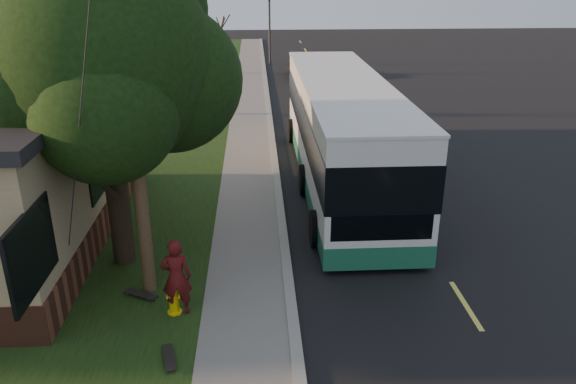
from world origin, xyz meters
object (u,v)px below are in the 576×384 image
object	(u,v)px
skateboard_spare	(141,294)
transit_bus	(342,129)
bare_tree_far	(222,46)
skateboarder	(176,277)
traffic_signal	(269,23)
fire_hydrant	(174,298)
bare_tree_near	(199,74)
skateboard_main	(169,358)
leafy_tree	(104,62)
utility_pole	(130,100)
distant_car	(304,65)

from	to	relation	value
skateboard_spare	transit_bus	bearing A→B (deg)	52.15
bare_tree_far	skateboarder	size ratio (longest dim) A/B	2.24
traffic_signal	skateboarder	bearing A→B (deg)	-95.04
fire_hydrant	skateboarder	bearing A→B (deg)	-1.36
bare_tree_near	traffic_signal	distance (m)	16.52
bare_tree_far	skateboard_main	world-z (taller)	bare_tree_far
fire_hydrant	bare_tree_far	world-z (taller)	bare_tree_far
leafy_tree	skateboard_main	distance (m)	6.82
traffic_signal	transit_bus	xyz separation A→B (m)	(1.78, -25.91, -1.22)
skateboarder	fire_hydrant	bearing A→B (deg)	-5.43
skateboarder	bare_tree_far	bearing A→B (deg)	-93.12
leafy_tree	bare_tree_far	size ratio (longest dim) A/B	1.94
bare_tree_near	utility_pole	bearing A→B (deg)	-89.34
bare_tree_near	traffic_signal	size ratio (longest dim) A/B	0.78
leafy_tree	utility_pole	bearing A→B (deg)	-62.40
leafy_tree	skateboard_spare	xyz separation A→B (m)	(0.70, -1.95, -5.04)
utility_pole	bare_tree_far	size ratio (longest dim) A/B	2.25
fire_hydrant	distant_car	world-z (taller)	distant_car
bare_tree_near	bare_tree_far	distance (m)	12.01
utility_pole	skateboard_spare	world-z (taller)	utility_pole
bare_tree_near	transit_bus	xyz separation A→B (m)	(5.78, -9.91, -0.21)
transit_bus	utility_pole	bearing A→B (deg)	-128.20
bare_tree_near	distant_car	distance (m)	12.19
bare_tree_near	bare_tree_far	world-z (taller)	bare_tree_near
traffic_signal	bare_tree_far	bearing A→B (deg)	-131.19
utility_pole	transit_bus	xyz separation A→B (m)	(5.58, 7.10, -2.69)
fire_hydrant	skateboard_spare	world-z (taller)	fire_hydrant
skateboard_spare	distant_car	size ratio (longest dim) A/B	0.17
fire_hydrant	skateboarder	distance (m)	0.55
skateboarder	distant_car	distance (m)	28.88
bare_tree_far	skateboard_main	size ratio (longest dim) A/B	4.65
traffic_signal	skateboard_main	xyz separation A→B (m)	(-3.00, -35.63, -3.04)
distant_car	skateboard_main	bearing A→B (deg)	-100.93
bare_tree_near	transit_bus	world-z (taller)	bare_tree_near
transit_bus	bare_tree_near	bearing A→B (deg)	120.25
bare_tree_far	skateboarder	world-z (taller)	bare_tree_far
fire_hydrant	traffic_signal	size ratio (longest dim) A/B	0.13
transit_bus	skateboarder	bearing A→B (deg)	-120.56
traffic_signal	skateboard_spare	size ratio (longest dim) A/B	6.38
fire_hydrant	leafy_tree	xyz separation A→B (m)	(-1.57, 2.65, 4.73)
utility_pole	skateboard_main	size ratio (longest dim) A/B	10.47
skateboard_main	distant_car	xyz separation A→B (m)	(5.23, 30.03, 0.71)
bare_tree_near	transit_bus	size ratio (longest dim) A/B	0.32
utility_pole	bare_tree_far	bearing A→B (deg)	89.40
bare_tree_near	skateboard_main	bearing A→B (deg)	-87.08
transit_bus	skateboarder	size ratio (longest dim) A/B	7.50
utility_pole	transit_bus	distance (m)	9.42
utility_pole	skateboard_spare	size ratio (longest dim) A/B	10.53
distant_car	traffic_signal	bearing A→B (deg)	110.68
traffic_signal	skateboard_main	world-z (taller)	traffic_signal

